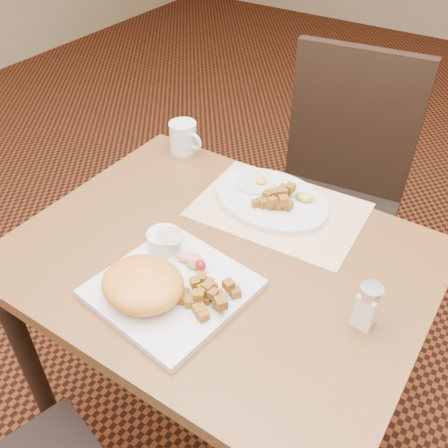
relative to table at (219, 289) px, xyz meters
The scene contains 15 objects.
ground 0.64m from the table, ahead, with size 8.00×8.00×0.00m, color black.
table is the anchor object (origin of this frame).
chair_far 0.69m from the table, 89.05° to the left, with size 0.47×0.48×0.97m.
placemat 0.25m from the table, 80.85° to the left, with size 0.40×0.28×0.00m, color white.
plate_square 0.19m from the table, 96.95° to the right, with size 0.28×0.28×0.02m, color silver.
plate_oval 0.26m from the table, 89.26° to the left, with size 0.30×0.23×0.02m, color silver, non-canonical shape.
hollandaise_mound 0.25m from the table, 104.39° to the right, with size 0.18×0.15×0.06m.
ramekin 0.19m from the table, 149.24° to the right, with size 0.08×0.07×0.04m.
garnish_sq 0.15m from the table, 103.88° to the right, with size 0.08×0.05×0.03m.
fried_egg 0.29m from the table, 102.45° to the left, with size 0.10×0.10×0.02m.
garnish_ov 0.31m from the table, 73.52° to the left, with size 0.06×0.04×0.02m.
salt_shaker 0.38m from the table, ahead, with size 0.05×0.05×0.10m.
coffee_mug 0.48m from the table, 136.49° to the left, with size 0.11×0.08×0.09m.
home_fries_sq 0.21m from the table, 65.13° to the right, with size 0.11×0.11×0.04m.
home_fries_ov 0.26m from the table, 82.64° to the left, with size 0.09×0.11×0.04m.
Camera 1 is at (0.46, -0.67, 1.51)m, focal length 40.00 mm.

